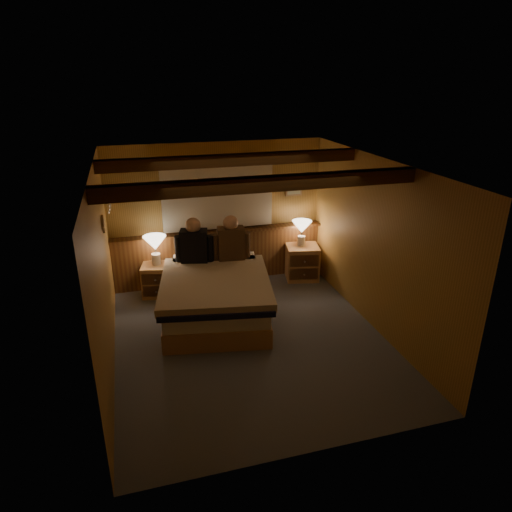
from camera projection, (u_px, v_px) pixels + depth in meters
name	position (u px, v px, depth m)	size (l,w,h in m)	color
floor	(251.00, 340.00, 6.28)	(4.20, 4.20, 0.00)	#515760
ceiling	(250.00, 165.00, 5.38)	(4.20, 4.20, 0.00)	tan
wall_back	(218.00, 214.00, 7.70)	(3.60, 3.60, 0.00)	#B38740
wall_left	(103.00, 275.00, 5.37)	(4.20, 4.20, 0.00)	#B38740
wall_right	(376.00, 246.00, 6.29)	(4.20, 4.20, 0.00)	#B38740
wall_front	(313.00, 347.00, 3.95)	(3.60, 3.60, 0.00)	#B38740
wainscot	(220.00, 255.00, 7.91)	(3.60, 0.23, 0.94)	brown
curtain_window	(218.00, 196.00, 7.52)	(2.18, 0.09, 1.11)	#4F2E13
ceiling_beams	(246.00, 170.00, 5.55)	(3.60, 1.65, 0.16)	#4F2E13
coat_rail	(108.00, 202.00, 6.63)	(0.05, 0.55, 0.24)	silver
framed_print	(294.00, 189.00, 7.90)	(0.30, 0.04, 0.25)	#A98154
bed	(216.00, 296.00, 6.73)	(1.82, 2.20, 0.67)	#B3814C
nightstand_left	(158.00, 280.00, 7.47)	(0.56, 0.52, 0.53)	#B3814C
nightstand_right	(302.00, 262.00, 8.06)	(0.64, 0.60, 0.61)	#B3814C
lamp_left	(155.00, 245.00, 7.28)	(0.37, 0.37, 0.48)	silver
lamp_right	(302.00, 228.00, 7.87)	(0.34, 0.34, 0.45)	silver
person_left	(194.00, 244.00, 7.04)	(0.59, 0.33, 0.73)	black
person_right	(231.00, 241.00, 7.14)	(0.60, 0.28, 0.74)	#452F1B
duffel_bag	(183.00, 302.00, 7.01)	(0.46, 0.28, 0.32)	black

